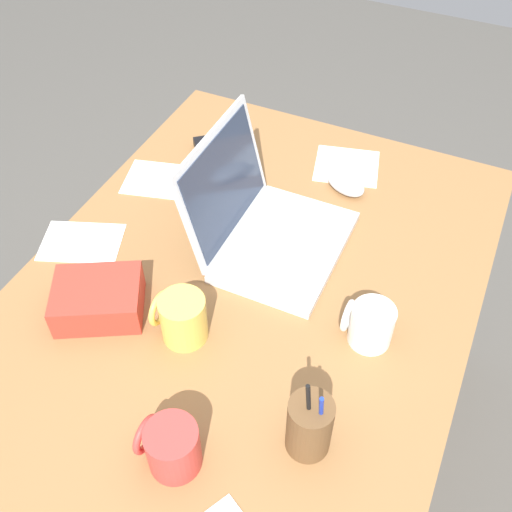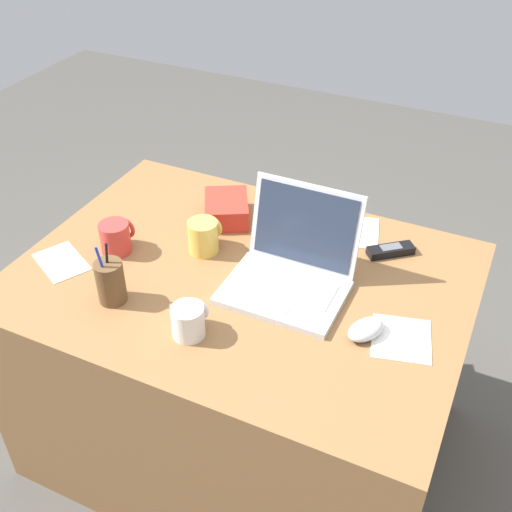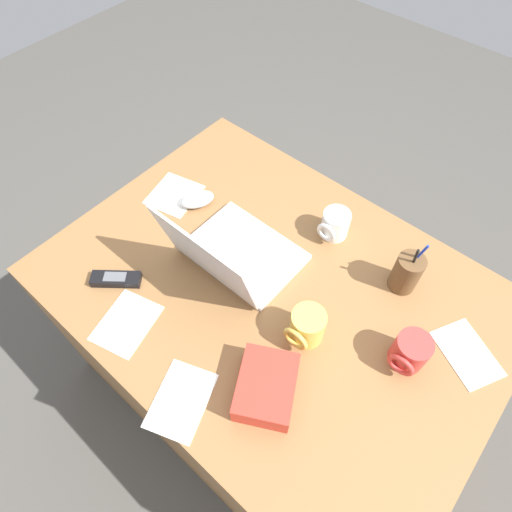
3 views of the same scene
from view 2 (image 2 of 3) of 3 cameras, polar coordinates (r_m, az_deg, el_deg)
name	(u,v)px [view 2 (image 2 of 3)]	position (r m, az deg, el deg)	size (l,w,h in m)	color
ground_plane	(245,437)	(2.27, -1.00, -16.12)	(6.00, 6.00, 0.00)	#4C4944
desk	(244,365)	(1.99, -1.11, -9.86)	(1.24, 0.90, 0.72)	olive
laptop	(291,269)	(1.68, 3.18, -1.23)	(0.32, 0.29, 0.25)	silver
computer_mouse	(366,329)	(1.58, 9.97, -6.59)	(0.06, 0.11, 0.04)	silver
coffee_mug_white	(116,237)	(1.85, -12.62, 1.69)	(0.09, 0.10, 0.09)	#C63833
coffee_mug_tall	(204,236)	(1.81, -4.77, 1.83)	(0.09, 0.10, 0.10)	#E0BC4C
coffee_mug_spare	(189,320)	(1.55, -6.13, -5.85)	(0.08, 0.09, 0.09)	white
cordless_phone	(391,250)	(1.86, 12.14, 0.50)	(0.13, 0.12, 0.03)	black
pen_holder	(111,282)	(1.67, -13.09, -2.28)	(0.07, 0.07, 0.18)	brown
snack_bag	(227,209)	(1.96, -2.69, 4.30)	(0.13, 0.17, 0.07)	red
paper_note_near_laptop	(286,205)	(2.04, 2.74, 4.63)	(0.12, 0.17, 0.00)	white
paper_note_left	(61,262)	(1.87, -17.27, -0.51)	(0.17, 0.11, 0.00)	white
paper_note_right	(401,339)	(1.59, 13.07, -7.32)	(0.14, 0.16, 0.00)	white
paper_note_front	(357,232)	(1.94, 9.18, 2.20)	(0.13, 0.17, 0.00)	white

